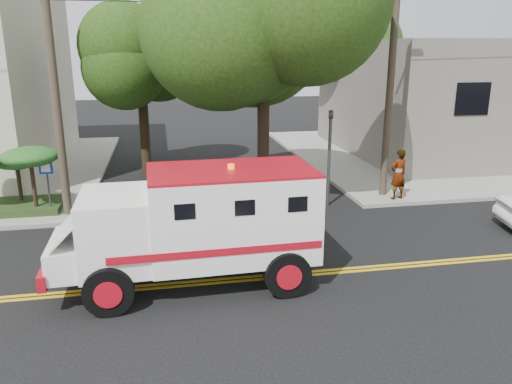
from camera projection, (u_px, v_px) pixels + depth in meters
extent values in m
plane|color=black|center=(257.00, 278.00, 12.92)|extent=(100.00, 100.00, 0.00)
cube|color=gray|center=(446.00, 153.00, 28.08)|extent=(17.00, 17.00, 0.15)
cube|color=slate|center=(472.00, 97.00, 27.97)|extent=(14.00, 12.00, 6.00)
cylinder|color=#382D23|center=(55.00, 87.00, 16.33)|extent=(0.28, 0.28, 9.00)
cylinder|color=#382D23|center=(390.00, 83.00, 18.67)|extent=(0.28, 0.28, 9.00)
cylinder|color=black|center=(263.00, 111.00, 18.36)|extent=(0.44, 0.44, 7.00)
sphere|color=#19360E|center=(264.00, 11.00, 17.39)|extent=(5.32, 5.32, 5.32)
cylinder|color=black|center=(144.00, 115.00, 22.93)|extent=(0.44, 0.44, 5.60)
sphere|color=#19360E|center=(140.00, 52.00, 22.16)|extent=(3.92, 3.92, 3.92)
sphere|color=#19360E|center=(158.00, 42.00, 21.67)|extent=(3.36, 3.36, 3.36)
cylinder|color=black|center=(349.00, 98.00, 28.74)|extent=(0.44, 0.44, 5.95)
sphere|color=#19360E|center=(352.00, 45.00, 27.91)|extent=(4.20, 4.20, 4.20)
sphere|color=#19360E|center=(372.00, 36.00, 27.39)|extent=(3.60, 3.60, 3.60)
cylinder|color=#3F3F42|center=(329.00, 159.00, 18.39)|extent=(0.12, 0.12, 3.60)
imported|color=#3F3F42|center=(331.00, 123.00, 18.02)|extent=(0.15, 0.18, 0.90)
cylinder|color=#3F3F42|center=(49.00, 189.00, 17.38)|extent=(0.06, 0.06, 2.00)
cube|color=#0C33A5|center=(46.00, 168.00, 17.10)|extent=(0.45, 0.03, 0.45)
cube|color=#1E3314|center=(16.00, 206.00, 17.91)|extent=(3.20, 2.00, 0.24)
cylinder|color=black|center=(19.00, 182.00, 18.08)|extent=(0.14, 0.14, 1.36)
ellipsoid|color=#154719|center=(16.00, 161.00, 17.87)|extent=(1.55, 1.55, 0.54)
cylinder|color=black|center=(33.00, 183.00, 17.32)|extent=(0.14, 0.14, 1.68)
ellipsoid|color=#154719|center=(30.00, 156.00, 17.06)|extent=(1.91, 1.91, 0.66)
cube|color=white|center=(232.00, 213.00, 12.34)|extent=(4.05, 2.46, 2.15)
cube|color=white|center=(117.00, 230.00, 11.83)|extent=(1.70, 2.30, 1.74)
cube|color=black|center=(80.00, 213.00, 11.54)|extent=(0.11, 1.74, 0.72)
cube|color=white|center=(72.00, 253.00, 11.75)|extent=(0.97, 2.07, 0.72)
cube|color=#AE0D1A|center=(50.00, 265.00, 11.72)|extent=(0.24, 2.21, 0.36)
cube|color=#AE0D1A|center=(231.00, 170.00, 12.03)|extent=(4.05, 2.46, 0.06)
cylinder|color=black|center=(108.00, 292.00, 10.99)|extent=(1.14, 0.36, 1.13)
cylinder|color=black|center=(114.00, 252.00, 13.15)|extent=(1.14, 0.36, 1.13)
cylinder|color=black|center=(287.00, 274.00, 11.83)|extent=(1.14, 0.36, 1.13)
cylinder|color=black|center=(265.00, 240.00, 13.99)|extent=(1.14, 0.36, 1.13)
imported|color=gray|center=(398.00, 174.00, 18.98)|extent=(0.80, 0.63, 1.93)
imported|color=gray|center=(426.00, 155.00, 22.63)|extent=(0.92, 0.72, 1.88)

